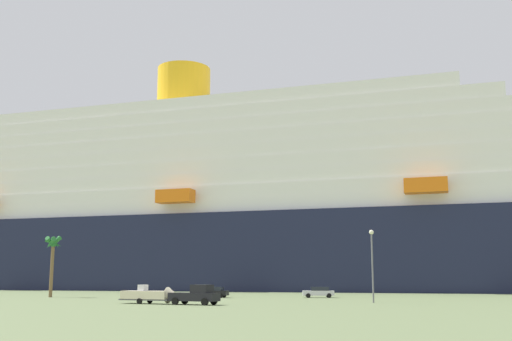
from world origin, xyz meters
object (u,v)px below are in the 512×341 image
at_px(palm_tree, 53,248).
at_px(parked_car_silver_sedan, 319,292).
at_px(cruise_ship, 308,213).
at_px(small_boat_on_trailer, 152,295).
at_px(parked_car_black_coupe, 213,292).
at_px(pickup_truck, 196,295).
at_px(street_lamp, 372,255).

relative_size(palm_tree, parked_car_silver_sedan, 1.91).
distance_m(cruise_ship, palm_tree, 64.86).
height_order(small_boat_on_trailer, parked_car_silver_sedan, small_boat_on_trailer).
bearing_deg(parked_car_black_coupe, pickup_truck, -78.74).
bearing_deg(parked_car_silver_sedan, palm_tree, -171.36).
height_order(small_boat_on_trailer, palm_tree, palm_tree).
xyz_separation_m(pickup_truck, street_lamp, (19.01, 9.55, 4.52)).
height_order(small_boat_on_trailer, street_lamp, street_lamp).
relative_size(cruise_ship, parked_car_silver_sedan, 55.23).
distance_m(cruise_ship, street_lamp, 68.88).
xyz_separation_m(cruise_ship, parked_car_silver_sedan, (7.60, -49.21, -16.74)).
relative_size(pickup_truck, parked_car_silver_sedan, 1.22).
bearing_deg(parked_car_black_coupe, palm_tree, -172.85).
bearing_deg(street_lamp, small_boat_on_trailer, -161.56).
height_order(pickup_truck, street_lamp, street_lamp).
xyz_separation_m(pickup_truck, small_boat_on_trailer, (-5.63, 1.34, -0.08)).
height_order(parked_car_silver_sedan, parked_car_black_coupe, same).
bearing_deg(palm_tree, street_lamp, -12.43).
bearing_deg(parked_car_black_coupe, street_lamp, -30.14).
height_order(cruise_ship, small_boat_on_trailer, cruise_ship).
distance_m(cruise_ship, pickup_truck, 77.33).
bearing_deg(cruise_ship, pickup_truck, -92.33).
xyz_separation_m(palm_tree, parked_car_silver_sedan, (39.95, 6.07, -6.51)).
distance_m(cruise_ship, parked_car_silver_sedan, 52.53).
xyz_separation_m(cruise_ship, parked_car_black_coupe, (-7.71, -52.19, -16.74)).
xyz_separation_m(street_lamp, parked_car_black_coupe, (-23.65, 13.73, -4.73)).
bearing_deg(parked_car_silver_sedan, street_lamp, -63.47).
distance_m(pickup_truck, small_boat_on_trailer, 5.79).
height_order(palm_tree, parked_car_black_coupe, palm_tree).
distance_m(street_lamp, parked_car_black_coupe, 27.75).
relative_size(small_boat_on_trailer, palm_tree, 0.90).
relative_size(cruise_ship, small_boat_on_trailer, 32.12).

